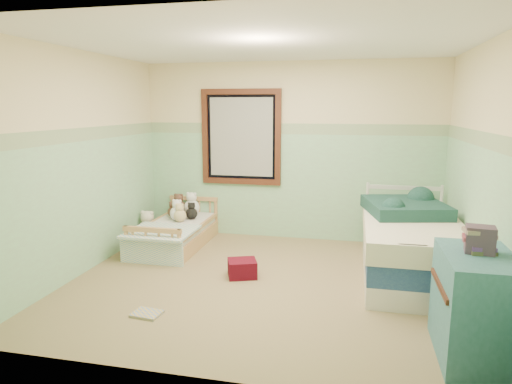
% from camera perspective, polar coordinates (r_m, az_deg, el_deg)
% --- Properties ---
extents(floor, '(4.20, 3.60, 0.02)m').
position_cam_1_polar(floor, '(4.98, 1.03, -11.55)').
color(floor, olive).
rests_on(floor, ground).
extents(ceiling, '(4.20, 3.60, 0.02)m').
position_cam_1_polar(ceiling, '(4.65, 1.14, 18.51)').
color(ceiling, white).
rests_on(ceiling, wall_back).
extents(wall_back, '(4.20, 0.04, 2.50)m').
position_cam_1_polar(wall_back, '(6.42, 4.28, 5.08)').
color(wall_back, beige).
rests_on(wall_back, floor).
extents(wall_front, '(4.20, 0.04, 2.50)m').
position_cam_1_polar(wall_front, '(2.94, -5.89, -1.72)').
color(wall_front, beige).
rests_on(wall_front, floor).
extents(wall_left, '(0.04, 3.60, 2.50)m').
position_cam_1_polar(wall_left, '(5.47, -21.07, 3.40)').
color(wall_left, beige).
rests_on(wall_left, floor).
extents(wall_right, '(0.04, 3.60, 2.50)m').
position_cam_1_polar(wall_right, '(4.72, 26.97, 1.89)').
color(wall_right, beige).
rests_on(wall_right, floor).
extents(wainscot_mint, '(4.20, 0.01, 1.50)m').
position_cam_1_polar(wainscot_mint, '(6.47, 4.19, 0.66)').
color(wainscot_mint, '#88B48F').
rests_on(wainscot_mint, floor).
extents(border_strip, '(4.20, 0.01, 0.15)m').
position_cam_1_polar(border_strip, '(6.38, 4.30, 7.97)').
color(border_strip, '#517D4E').
rests_on(border_strip, wall_back).
extents(window_frame, '(1.16, 0.06, 1.36)m').
position_cam_1_polar(window_frame, '(6.50, -1.91, 6.94)').
color(window_frame, '#3B1D12').
rests_on(window_frame, wall_back).
extents(window_blinds, '(0.92, 0.01, 1.12)m').
position_cam_1_polar(window_blinds, '(6.51, -1.89, 6.95)').
color(window_blinds, '#AFAFAA').
rests_on(window_blinds, window_frame).
extents(toddler_bed_frame, '(0.75, 1.51, 0.19)m').
position_cam_1_polar(toddler_bed_frame, '(6.31, -10.08, -5.85)').
color(toddler_bed_frame, '#BC7D53').
rests_on(toddler_bed_frame, floor).
extents(toddler_mattress, '(0.69, 1.44, 0.12)m').
position_cam_1_polar(toddler_mattress, '(6.26, -10.13, -4.48)').
color(toddler_mattress, silver).
rests_on(toddler_mattress, toddler_bed_frame).
extents(patchwork_quilt, '(0.82, 0.75, 0.03)m').
position_cam_1_polar(patchwork_quilt, '(5.83, -11.91, -4.93)').
color(patchwork_quilt, '#6EAED7').
rests_on(patchwork_quilt, toddler_mattress).
extents(plush_bed_brown, '(0.21, 0.21, 0.21)m').
position_cam_1_polar(plush_bed_brown, '(6.73, -9.73, -1.95)').
color(plush_bed_brown, brown).
rests_on(plush_bed_brown, toddler_mattress).
extents(plush_bed_white, '(0.23, 0.23, 0.23)m').
position_cam_1_polar(plush_bed_white, '(6.66, -8.13, -1.96)').
color(plush_bed_white, white).
rests_on(plush_bed_white, toddler_mattress).
extents(plush_bed_tan, '(0.17, 0.17, 0.17)m').
position_cam_1_polar(plush_bed_tan, '(6.52, -10.04, -2.54)').
color(plush_bed_tan, beige).
rests_on(plush_bed_tan, toddler_mattress).
extents(plush_bed_dark, '(0.16, 0.16, 0.16)m').
position_cam_1_polar(plush_bed_dark, '(6.43, -8.14, -2.71)').
color(plush_bed_dark, black).
rests_on(plush_bed_dark, toddler_mattress).
extents(plush_floor_cream, '(0.29, 0.29, 0.29)m').
position_cam_1_polar(plush_floor_cream, '(6.65, -13.54, -4.70)').
color(plush_floor_cream, silver).
rests_on(plush_floor_cream, floor).
extents(plush_floor_tan, '(0.26, 0.26, 0.26)m').
position_cam_1_polar(plush_floor_tan, '(5.93, -15.23, -6.81)').
color(plush_floor_tan, beige).
rests_on(plush_floor_tan, floor).
extents(twin_bed_frame, '(0.98, 1.96, 0.22)m').
position_cam_1_polar(twin_bed_frame, '(5.40, 18.79, -9.00)').
color(twin_bed_frame, silver).
rests_on(twin_bed_frame, floor).
extents(twin_boxspring, '(0.98, 1.96, 0.22)m').
position_cam_1_polar(twin_boxspring, '(5.33, 18.93, -6.77)').
color(twin_boxspring, navy).
rests_on(twin_boxspring, twin_bed_frame).
extents(twin_mattress, '(1.02, 2.00, 0.22)m').
position_cam_1_polar(twin_mattress, '(5.27, 19.08, -4.48)').
color(twin_mattress, '#EEE4CA').
rests_on(twin_mattress, twin_boxspring).
extents(teal_blanket, '(1.01, 1.05, 0.14)m').
position_cam_1_polar(teal_blanket, '(5.51, 18.33, -1.85)').
color(teal_blanket, black).
rests_on(teal_blanket, twin_mattress).
extents(dresser, '(0.51, 0.82, 0.82)m').
position_cam_1_polar(dresser, '(3.85, 26.01, -12.92)').
color(dresser, '#31656E').
rests_on(dresser, floor).
extents(book_stack, '(0.22, 0.18, 0.20)m').
position_cam_1_polar(book_stack, '(3.72, 26.48, -5.41)').
color(book_stack, brown).
rests_on(book_stack, dresser).
extents(red_pillow, '(0.39, 0.36, 0.19)m').
position_cam_1_polar(red_pillow, '(5.12, -1.76, -9.64)').
color(red_pillow, maroon).
rests_on(red_pillow, floor).
extents(floor_book, '(0.28, 0.23, 0.02)m').
position_cam_1_polar(floor_book, '(4.40, -13.64, -14.73)').
color(floor_book, gold).
rests_on(floor_book, floor).
extents(extra_plush_0, '(0.15, 0.15, 0.15)m').
position_cam_1_polar(extra_plush_0, '(6.75, -9.83, -2.17)').
color(extra_plush_0, silver).
rests_on(extra_plush_0, toddler_mattress).
extents(extra_plush_1, '(0.20, 0.20, 0.20)m').
position_cam_1_polar(extra_plush_1, '(6.39, -9.93, -2.68)').
color(extra_plush_1, white).
rests_on(extra_plush_1, toddler_mattress).
extents(extra_plush_2, '(0.15, 0.15, 0.15)m').
position_cam_1_polar(extra_plush_2, '(6.61, -10.50, -2.47)').
color(extra_plush_2, brown).
rests_on(extra_plush_2, toddler_mattress).
extents(extra_plush_3, '(0.18, 0.18, 0.18)m').
position_cam_1_polar(extra_plush_3, '(6.31, -9.60, -2.96)').
color(extra_plush_3, beige).
rests_on(extra_plush_3, toddler_mattress).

